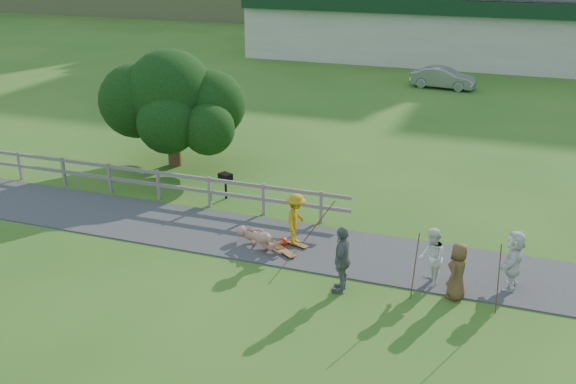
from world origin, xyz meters
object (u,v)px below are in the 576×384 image
at_px(bbq, 226,186).
at_px(spectator_d, 513,260).
at_px(spectator_a, 431,258).
at_px(spectator_b, 342,259).
at_px(skater_fallen, 260,238).
at_px(skater_rider, 296,222).
at_px(spectator_c, 458,271).
at_px(car_silver, 443,78).
at_px(tree, 172,117).

bearing_deg(bbq, spectator_d, 4.89).
height_order(spectator_a, spectator_b, spectator_b).
bearing_deg(skater_fallen, bbq, 64.23).
height_order(skater_rider, spectator_d, spectator_d).
height_order(spectator_a, spectator_d, spectator_d).
bearing_deg(spectator_c, spectator_b, -58.19).
height_order(car_silver, bbq, car_silver).
xyz_separation_m(spectator_a, spectator_d, (2.05, 0.56, 0.01)).
height_order(spectator_b, spectator_c, spectator_b).
bearing_deg(skater_fallen, spectator_b, -92.70).
xyz_separation_m(skater_rider, car_silver, (1.57, 23.12, -0.17)).
height_order(spectator_b, car_silver, spectator_b).
bearing_deg(car_silver, spectator_d, -162.47).
relative_size(car_silver, tree, 0.68).
height_order(skater_rider, bbq, skater_rider).
xyz_separation_m(spectator_b, spectator_c, (2.88, 0.65, -0.15)).
bearing_deg(tree, car_silver, 64.37).
xyz_separation_m(skater_rider, spectator_b, (1.96, -2.04, 0.13)).
bearing_deg(spectator_b, spectator_a, 114.02).
bearing_deg(bbq, skater_fallen, -28.33).
distance_m(spectator_a, car_silver, 24.24).
bearing_deg(spectator_b, spectator_d, 108.93).
distance_m(skater_rider, skater_fallen, 1.19).
relative_size(skater_fallen, spectator_d, 1.06).
height_order(spectator_a, car_silver, spectator_a).
bearing_deg(car_silver, spectator_a, -167.48).
height_order(spectator_b, bbq, spectator_b).
relative_size(spectator_a, bbq, 1.74).
distance_m(skater_rider, car_silver, 23.18).
bearing_deg(spectator_a, spectator_b, -79.58).
relative_size(skater_rider, tree, 0.28).
xyz_separation_m(spectator_a, tree, (-11.11, 6.27, 1.18)).
bearing_deg(spectator_b, spectator_c, 100.56).
xyz_separation_m(spectator_c, tree, (-11.83, 6.68, 1.23)).
height_order(skater_fallen, spectator_d, spectator_d).
distance_m(spectator_c, tree, 13.64).
bearing_deg(skater_rider, tree, 52.61).
xyz_separation_m(skater_rider, skater_fallen, (-0.98, -0.48, -0.47)).
distance_m(spectator_d, car_silver, 24.00).
height_order(skater_rider, spectator_a, spectator_a).
bearing_deg(bbq, car_silver, 98.76).
bearing_deg(car_silver, skater_rider, -177.40).
bearing_deg(spectator_c, skater_rider, -86.98).
height_order(spectator_b, spectator_d, spectator_b).
xyz_separation_m(spectator_c, bbq, (-8.39, 4.12, -0.30)).
distance_m(spectator_b, spectator_d, 4.51).
xyz_separation_m(skater_fallen, spectator_d, (7.14, 0.05, 0.51)).
bearing_deg(spectator_b, bbq, -133.00).
bearing_deg(tree, spectator_a, -29.42).
bearing_deg(spectator_d, spectator_a, -67.29).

